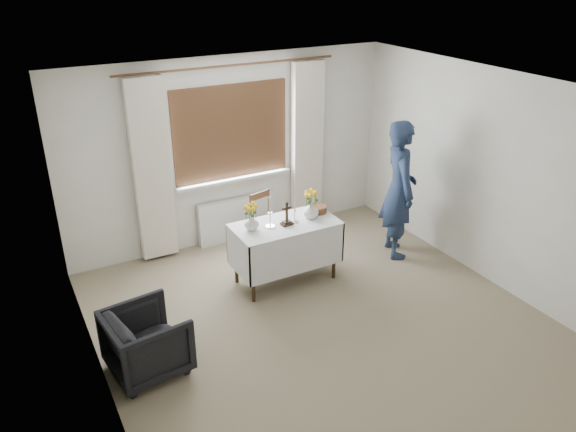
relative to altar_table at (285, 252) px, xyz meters
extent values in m
plane|color=gray|center=(-0.07, -1.13, -0.38)|extent=(5.00, 5.00, 0.00)
cube|color=white|center=(0.00, 0.00, 0.00)|extent=(1.24, 0.64, 0.76)
imported|color=black|center=(-1.91, -0.81, -0.06)|extent=(0.78, 0.77, 0.64)
imported|color=#212D4E|center=(1.60, -0.07, 0.52)|extent=(0.64, 0.77, 1.80)
cube|color=silver|center=(-0.07, 1.29, -0.08)|extent=(1.10, 0.10, 0.60)
imported|color=silver|center=(-0.41, 0.04, 0.47)|extent=(0.21, 0.21, 0.17)
imported|color=silver|center=(0.34, 0.00, 0.48)|extent=(0.25, 0.25, 0.20)
cylinder|color=brown|center=(0.50, 0.10, 0.42)|extent=(0.23, 0.23, 0.08)
camera|label=1|loc=(-2.79, -5.18, 3.23)|focal=35.00mm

